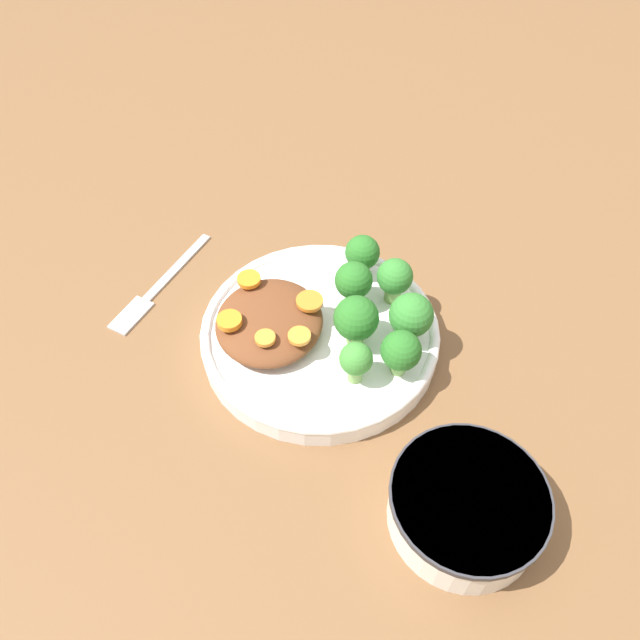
{
  "coord_description": "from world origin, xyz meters",
  "views": [
    {
      "loc": [
        -0.4,
        -0.05,
        0.53
      ],
      "look_at": [
        0.0,
        0.0,
        0.04
      ],
      "focal_mm": 35.0,
      "sensor_mm": 36.0,
      "label": 1
    }
  ],
  "objects": [
    {
      "name": "broccoli_floret_1",
      "position": [
        0.0,
        -0.09,
        0.06
      ],
      "size": [
        0.04,
        0.04,
        0.06
      ],
      "color": "#759E51",
      "rests_on": "plate"
    },
    {
      "name": "carrot_slice_0",
      "position": [
        0.01,
        0.01,
        0.05
      ],
      "size": [
        0.03,
        0.03,
        0.0
      ],
      "primitive_type": "cylinder",
      "color": "orange",
      "rests_on": "stew_mound"
    },
    {
      "name": "broccoli_floret_6",
      "position": [
        -0.04,
        -0.08,
        0.05
      ],
      "size": [
        0.04,
        0.04,
        0.05
      ],
      "color": "#759E51",
      "rests_on": "plate"
    },
    {
      "name": "carrot_slice_3",
      "position": [
        -0.04,
        0.05,
        0.05
      ],
      "size": [
        0.02,
        0.02,
        0.0
      ],
      "primitive_type": "cylinder",
      "color": "orange",
      "rests_on": "stew_mound"
    },
    {
      "name": "stew_mound",
      "position": [
        -0.01,
        0.05,
        0.04
      ],
      "size": [
        0.12,
        0.11,
        0.03
      ],
      "primitive_type": "ellipsoid",
      "color": "brown",
      "rests_on": "plate"
    },
    {
      "name": "broccoli_floret_2",
      "position": [
        0.04,
        -0.03,
        0.06
      ],
      "size": [
        0.04,
        0.04,
        0.06
      ],
      "color": "#759E51",
      "rests_on": "plate"
    },
    {
      "name": "ground_plane",
      "position": [
        0.0,
        0.0,
        0.0
      ],
      "size": [
        4.0,
        4.0,
        0.0
      ],
      "primitive_type": "plane",
      "color": "brown"
    },
    {
      "name": "fork",
      "position": [
        0.05,
        0.2,
        0.0
      ],
      "size": [
        0.16,
        0.08,
        0.01
      ],
      "rotation": [
        0.0,
        0.0,
        9.05
      ],
      "color": "beige",
      "rests_on": "ground_plane"
    },
    {
      "name": "broccoli_floret_4",
      "position": [
        -0.06,
        -0.04,
        0.05
      ],
      "size": [
        0.03,
        0.03,
        0.05
      ],
      "color": "#759E51",
      "rests_on": "plate"
    },
    {
      "name": "carrot_slice_2",
      "position": [
        -0.02,
        0.09,
        0.05
      ],
      "size": [
        0.03,
        0.03,
        0.01
      ],
      "primitive_type": "cylinder",
      "color": "orange",
      "rests_on": "stew_mound"
    },
    {
      "name": "carrot_slice_1",
      "position": [
        0.03,
        0.08,
        0.05
      ],
      "size": [
        0.02,
        0.02,
        0.01
      ],
      "primitive_type": "cylinder",
      "color": "orange",
      "rests_on": "stew_mound"
    },
    {
      "name": "plate",
      "position": [
        0.0,
        0.0,
        0.01
      ],
      "size": [
        0.25,
        0.25,
        0.03
      ],
      "color": "white",
      "rests_on": "ground_plane"
    },
    {
      "name": "broccoli_floret_3",
      "position": [
        0.05,
        -0.07,
        0.05
      ],
      "size": [
        0.04,
        0.04,
        0.05
      ],
      "color": "#759E51",
      "rests_on": "plate"
    },
    {
      "name": "broccoli_floret_5",
      "position": [
        0.09,
        -0.04,
        0.05
      ],
      "size": [
        0.04,
        0.04,
        0.05
      ],
      "color": "#759E51",
      "rests_on": "plate"
    },
    {
      "name": "carrot_slice_4",
      "position": [
        -0.03,
        0.02,
        0.05
      ],
      "size": [
        0.02,
        0.02,
        0.0
      ],
      "primitive_type": "cylinder",
      "color": "orange",
      "rests_on": "stew_mound"
    },
    {
      "name": "dip_bowl",
      "position": [
        -0.18,
        -0.14,
        0.03
      ],
      "size": [
        0.13,
        0.13,
        0.05
      ],
      "color": "white",
      "rests_on": "ground_plane"
    },
    {
      "name": "broccoli_floret_0",
      "position": [
        -0.01,
        -0.04,
        0.06
      ],
      "size": [
        0.05,
        0.05,
        0.06
      ],
      "color": "#759E51",
      "rests_on": "plate"
    }
  ]
}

